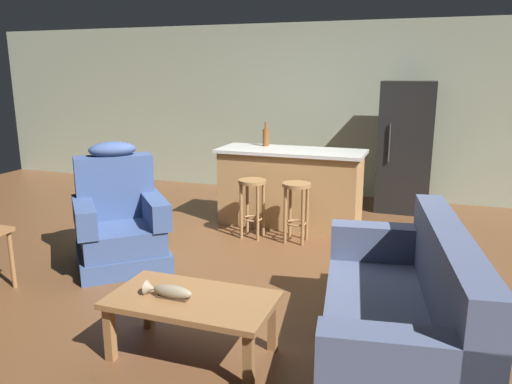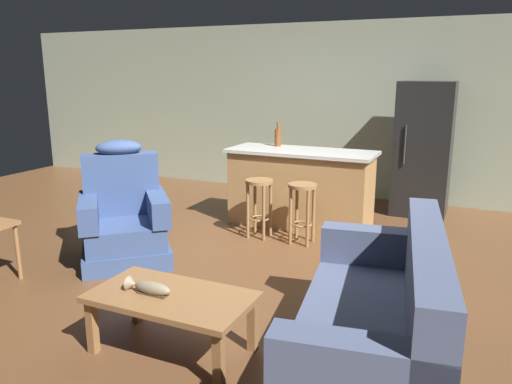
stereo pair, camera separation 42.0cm
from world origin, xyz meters
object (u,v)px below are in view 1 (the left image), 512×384
coffee_table (192,305)px  couch (401,319)px  kitchen_island (290,187)px  bar_stool_left (252,197)px  fish_figurine (168,291)px  bottle_tall_green (266,137)px  recliner_near_lamp (120,222)px  refrigerator (406,147)px  bar_stool_right (296,201)px

coffee_table → couch: size_ratio=0.55×
coffee_table → kitchen_island: bearing=93.6°
coffee_table → bar_stool_left: (-0.47, 2.48, 0.11)m
fish_figurine → bar_stool_left: bar_stool_left is taller
bottle_tall_green → kitchen_island: bearing=-25.9°
recliner_near_lamp → refrigerator: (2.53, 3.03, 0.46)m
recliner_near_lamp → bottle_tall_green: bearing=115.4°
kitchen_island → refrigerator: size_ratio=1.02×
bar_stool_right → bar_stool_left: bearing=180.0°
bar_stool_right → refrigerator: bearing=60.4°
couch → bar_stool_left: (-1.80, 2.17, 0.13)m
kitchen_island → bottle_tall_green: bearing=154.1°
coffee_table → fish_figurine: 0.18m
bar_stool_left → refrigerator: (1.56, 1.83, 0.41)m
bar_stool_left → fish_figurine: bearing=-82.7°
recliner_near_lamp → bar_stool_left: 1.54m
kitchen_island → refrigerator: bearing=43.0°
bar_stool_right → bottle_tall_green: size_ratio=2.20×
kitchen_island → bar_stool_left: size_ratio=2.65×
recliner_near_lamp → refrigerator: bearing=98.6°
coffee_table → kitchen_island: size_ratio=0.61×
bar_stool_left → bottle_tall_green: bearing=97.7°
coffee_table → bottle_tall_green: 3.42m
bar_stool_right → refrigerator: 2.14m
coffee_table → couch: bearing=13.2°
bar_stool_left → couch: bearing=-50.4°
bar_stool_left → refrigerator: refrigerator is taller
bar_stool_left → bottle_tall_green: 1.02m
couch → kitchen_island: 3.19m
recliner_near_lamp → bar_stool_right: (1.49, 1.20, 0.05)m
recliner_near_lamp → bar_stool_left: bearing=99.6°
recliner_near_lamp → kitchen_island: bearing=104.2°
coffee_table → refrigerator: bearing=75.8°
coffee_table → fish_figurine: size_ratio=3.24×
fish_figurine → bar_stool_left: bearing=97.3°
fish_figurine → bar_stool_right: 2.54m
refrigerator → coffee_table: bearing=-104.2°
coffee_table → kitchen_island: kitchen_island is taller
recliner_near_lamp → kitchen_island: 2.21m
bottle_tall_green → couch: bearing=-57.5°
bar_stool_left → bar_stool_right: same height
bar_stool_left → kitchen_island: bearing=66.3°
fish_figurine → bar_stool_right: bar_stool_right is taller
fish_figurine → recliner_near_lamp: 1.85m
couch → bottle_tall_green: bottle_tall_green is taller
fish_figurine → bottle_tall_green: bearing=97.4°
fish_figurine → kitchen_island: 3.16m
couch → refrigerator: 4.04m
recliner_near_lamp → bar_stool_right: bearing=87.3°
couch → refrigerator: (-0.23, 4.00, 0.54)m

